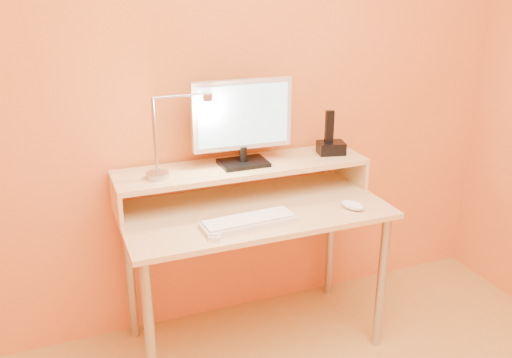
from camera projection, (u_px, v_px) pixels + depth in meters
name	position (u px, v px, depth m)	size (l,w,h in m)	color
wall_back	(230.00, 80.00, 2.56)	(3.00, 0.04, 2.50)	#E57F4A
desk_leg_fl	(150.00, 335.00, 2.19)	(0.04, 0.04, 0.69)	#ABAAB2
desk_leg_fr	(381.00, 283.00, 2.56)	(0.04, 0.04, 0.69)	#ABAAB2
desk_leg_bl	(130.00, 275.00, 2.63)	(0.04, 0.04, 0.69)	#ABAAB2
desk_leg_br	(331.00, 238.00, 3.00)	(0.04, 0.04, 0.69)	#ABAAB2
desk_lower	(254.00, 210.00, 2.47)	(1.20, 0.60, 0.03)	tan
shelf_riser_left	(116.00, 201.00, 2.37)	(0.02, 0.30, 0.14)	tan
shelf_riser_right	(351.00, 168.00, 2.77)	(0.02, 0.30, 0.14)	tan
desk_shelf	(243.00, 167.00, 2.54)	(1.20, 0.30, 0.03)	tan
monitor_foot	(243.00, 163.00, 2.54)	(0.22, 0.16, 0.02)	black
monitor_neck	(243.00, 154.00, 2.52)	(0.04, 0.04, 0.07)	black
monitor_panel	(242.00, 115.00, 2.46)	(0.47, 0.04, 0.32)	silver
monitor_back	(240.00, 113.00, 2.48)	(0.42, 0.01, 0.27)	black
monitor_screen	(244.00, 116.00, 2.45)	(0.43, 0.00, 0.28)	#90C6DB
lamp_base	(157.00, 175.00, 2.37)	(0.10, 0.10, 0.03)	#ABAAB2
lamp_post	(155.00, 136.00, 2.31)	(0.01, 0.01, 0.33)	#ABAAB2
lamp_arm	(180.00, 96.00, 2.29)	(0.01, 0.01, 0.24)	#ABAAB2
lamp_head	(208.00, 97.00, 2.34)	(0.04, 0.04, 0.03)	#ABAAB2
lamp_bulb	(208.00, 101.00, 2.34)	(0.03, 0.03, 0.00)	#FFEAC6
phone_dock	(331.00, 148.00, 2.69)	(0.13, 0.10, 0.06)	black
phone_handset	(329.00, 127.00, 2.64)	(0.04, 0.03, 0.16)	black
phone_led	(344.00, 150.00, 2.66)	(0.01, 0.00, 0.04)	#2D5DFF
keyboard	(249.00, 222.00, 2.29)	(0.41, 0.13, 0.02)	silver
mouse	(353.00, 205.00, 2.44)	(0.07, 0.12, 0.04)	white
remote_control	(216.00, 230.00, 2.23)	(0.05, 0.18, 0.02)	silver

